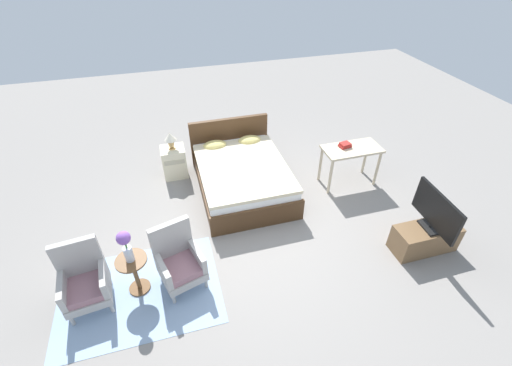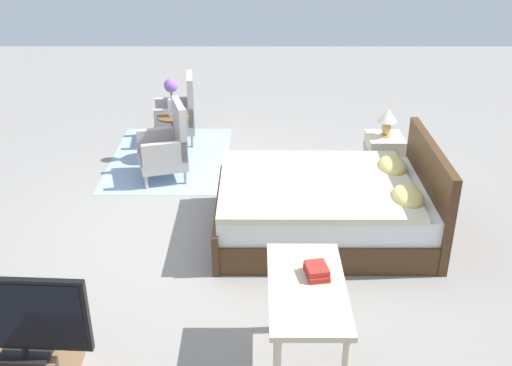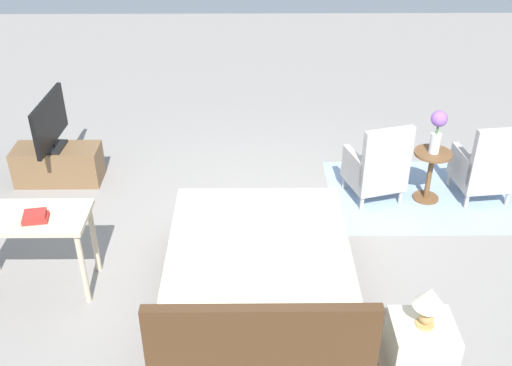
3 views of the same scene
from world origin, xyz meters
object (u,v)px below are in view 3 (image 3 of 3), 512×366
(bed, at_px, (259,285))
(armchair_by_window_right, at_px, (377,168))
(nightstand, at_px, (418,355))
(side_table, at_px, (430,170))
(armchair_by_window_left, at_px, (485,168))
(book_stack, at_px, (35,217))
(flower_vase, at_px, (438,127))
(tv_stand, at_px, (58,165))
(tv_flatscreen, at_px, (50,123))
(table_lamp, at_px, (429,302))
(vanity_desk, at_px, (28,227))

(bed, xyz_separation_m, armchair_by_window_right, (-1.29, -1.77, 0.08))
(nightstand, bearing_deg, side_table, -106.08)
(bed, bearing_deg, armchair_by_window_right, -126.09)
(armchair_by_window_left, xyz_separation_m, book_stack, (4.29, 1.48, 0.41))
(armchair_by_window_right, bearing_deg, side_table, 178.72)
(armchair_by_window_left, distance_m, flower_vase, 0.77)
(armchair_by_window_left, bearing_deg, flower_vase, 1.04)
(flower_vase, xyz_separation_m, nightstand, (0.73, 2.52, -0.57))
(armchair_by_window_right, height_order, tv_stand, armchair_by_window_right)
(bed, xyz_separation_m, tv_flatscreen, (2.27, -2.18, 0.44))
(flower_vase, height_order, book_stack, flower_vase)
(table_lamp, bearing_deg, flower_vase, -106.08)
(book_stack, bearing_deg, flower_vase, -158.41)
(vanity_desk, relative_size, book_stack, 4.66)
(side_table, xyz_separation_m, tv_flatscreen, (4.13, -0.42, 0.38))
(armchair_by_window_left, bearing_deg, armchair_by_window_right, -0.10)
(bed, height_order, side_table, bed)
(nightstand, xyz_separation_m, book_stack, (2.97, -1.06, 0.50))
(armchair_by_window_right, height_order, table_lamp, table_lamp)
(bed, xyz_separation_m, book_stack, (1.84, -0.29, 0.50))
(vanity_desk, bearing_deg, nightstand, 159.93)
(side_table, bearing_deg, armchair_by_window_right, -1.28)
(nightstand, bearing_deg, armchair_by_window_left, -117.56)
(side_table, height_order, book_stack, book_stack)
(armchair_by_window_left, bearing_deg, side_table, 1.04)
(nightstand, height_order, tv_stand, nightstand)
(tv_stand, bearing_deg, flower_vase, 174.13)
(side_table, height_order, table_lamp, table_lamp)
(bed, xyz_separation_m, table_lamp, (-1.14, 0.76, 0.52))
(armchair_by_window_left, height_order, tv_stand, armchair_by_window_left)
(table_lamp, bearing_deg, armchair_by_window_left, -117.56)
(side_table, relative_size, book_stack, 2.60)
(table_lamp, xyz_separation_m, vanity_desk, (3.09, -1.13, -0.17))
(armchair_by_window_left, relative_size, vanity_desk, 0.88)
(flower_vase, relative_size, nightstand, 0.80)
(armchair_by_window_left, bearing_deg, tv_flatscreen, -5.00)
(table_lamp, bearing_deg, vanity_desk, -20.08)
(flower_vase, distance_m, book_stack, 3.98)
(armchair_by_window_left, xyz_separation_m, vanity_desk, (4.41, 1.40, 0.26))
(bed, height_order, tv_stand, bed)
(flower_vase, xyz_separation_m, tv_flatscreen, (4.13, -0.42, -0.13))
(armchair_by_window_right, bearing_deg, armchair_by_window_left, 179.90)
(tv_flatscreen, height_order, vanity_desk, tv_flatscreen)
(armchair_by_window_left, relative_size, table_lamp, 2.79)
(flower_vase, bearing_deg, tv_stand, -5.87)
(armchair_by_window_left, bearing_deg, bed, 35.75)
(tv_stand, height_order, tv_flatscreen, tv_flatscreen)
(flower_vase, distance_m, vanity_desk, 4.06)
(tv_stand, bearing_deg, table_lamp, 139.10)
(side_table, distance_m, tv_flatscreen, 4.17)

